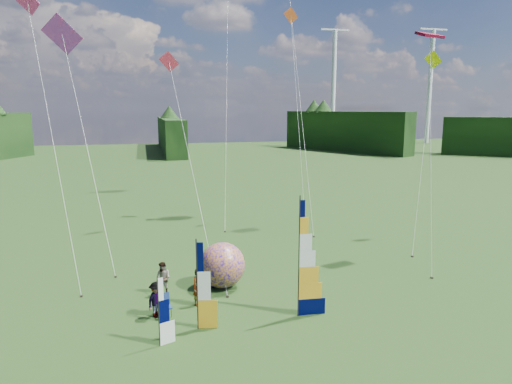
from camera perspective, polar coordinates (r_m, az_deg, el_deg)
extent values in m
plane|color=#29501C|center=(19.73, 5.91, -17.91)|extent=(220.00, 220.00, 0.00)
sphere|color=#13008B|center=(24.41, -4.23, -9.09)|extent=(2.55, 2.55, 2.41)
imported|color=#66594C|center=(22.50, -7.16, -11.71)|extent=(0.78, 0.67, 1.80)
imported|color=#66594C|center=(23.98, -11.52, -10.55)|extent=(0.91, 0.81, 1.70)
imported|color=#66594C|center=(21.69, -12.38, -12.97)|extent=(0.96, 1.08, 1.65)
imported|color=#66594C|center=(24.54, -5.63, -9.92)|extent=(1.06, 0.72, 1.68)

